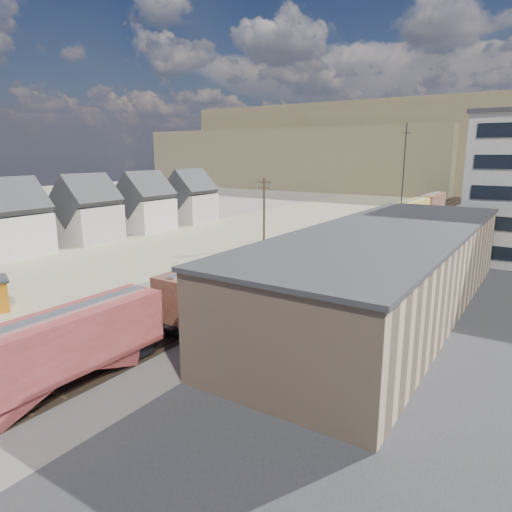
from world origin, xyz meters
The scene contains 11 objects.
ground centered at (0.00, 0.00, 0.00)m, with size 300.00×300.00×0.00m, color #6B6356.
ballast_bed centered at (0.00, 50.00, 0.03)m, with size 18.00×200.00×0.06m, color #4C4742.
dirt_yard centered at (-20.00, 40.00, 0.01)m, with size 24.00×180.00×0.03m, color #857C5B.
asphalt_lot centered at (22.00, 35.00, 0.02)m, with size 26.00×120.00×0.04m, color #232326.
rail_tracks centered at (-0.55, 50.00, 0.11)m, with size 11.40×200.00×0.24m.
freight_train centered at (3.80, 38.70, 2.79)m, with size 3.00×119.74×4.46m.
warehouse centered at (14.98, 25.00, 3.65)m, with size 12.40×40.40×7.25m.
utility_pole_north centered at (-8.50, 42.00, 5.30)m, with size 2.20×0.32×10.00m.
radio_mast centered at (6.00, 60.00, 9.12)m, with size 1.20×0.16×18.00m.
townhouse_row centered at (-34.00, 25.00, 4.34)m, with size 8.15×68.16×10.47m.
hills_north centered at (0.17, 167.92, 14.10)m, with size 265.00×80.00×32.00m.
Camera 1 is at (26.47, -13.41, 13.55)m, focal length 32.00 mm.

